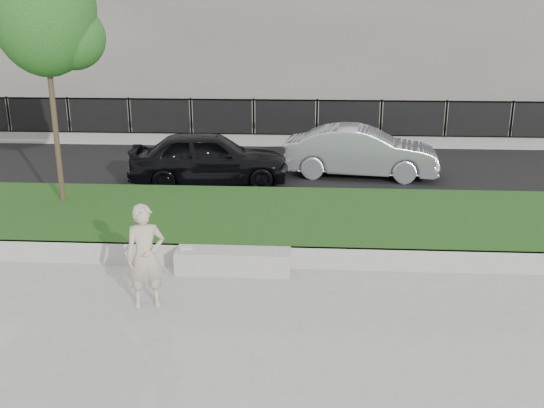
# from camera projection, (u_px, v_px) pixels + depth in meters

# --- Properties ---
(ground) EXTENTS (90.00, 90.00, 0.00)m
(ground) POSITION_uv_depth(u_px,v_px,m) (223.00, 291.00, 9.88)
(ground) COLOR gray
(ground) RESTS_ON ground
(grass_bank) EXTENTS (34.00, 4.00, 0.40)m
(grass_bank) POSITION_uv_depth(u_px,v_px,m) (243.00, 221.00, 12.68)
(grass_bank) COLOR black
(grass_bank) RESTS_ON ground
(grass_kerb) EXTENTS (34.00, 0.08, 0.40)m
(grass_kerb) POSITION_uv_depth(u_px,v_px,m) (231.00, 256.00, 10.81)
(grass_kerb) COLOR gray
(grass_kerb) RESTS_ON ground
(street) EXTENTS (34.00, 7.00, 0.04)m
(street) POSITION_uv_depth(u_px,v_px,m) (263.00, 168.00, 17.98)
(street) COLOR black
(street) RESTS_ON ground
(far_pavement) EXTENTS (34.00, 3.00, 0.12)m
(far_pavement) POSITION_uv_depth(u_px,v_px,m) (273.00, 138.00, 22.26)
(far_pavement) COLOR gray
(far_pavement) RESTS_ON ground
(iron_fence) EXTENTS (32.00, 0.30, 1.50)m
(iron_fence) POSITION_uv_depth(u_px,v_px,m) (271.00, 129.00, 21.17)
(iron_fence) COLOR slate
(iron_fence) RESTS_ON far_pavement
(building_facade) EXTENTS (34.00, 10.00, 10.00)m
(building_facade) POSITION_uv_depth(u_px,v_px,m) (282.00, 1.00, 27.49)
(building_facade) COLOR #605C54
(building_facade) RESTS_ON ground
(stone_bench) EXTENTS (2.00, 0.50, 0.41)m
(stone_bench) POSITION_uv_depth(u_px,v_px,m) (233.00, 261.00, 10.58)
(stone_bench) COLOR gray
(stone_bench) RESTS_ON ground
(man) EXTENTS (0.68, 0.55, 1.63)m
(man) POSITION_uv_depth(u_px,v_px,m) (146.00, 256.00, 9.17)
(man) COLOR #BDAA91
(man) RESTS_ON ground
(book) EXTENTS (0.26, 0.24, 0.02)m
(book) POSITION_uv_depth(u_px,v_px,m) (186.00, 248.00, 10.59)
(book) COLOR beige
(book) RESTS_ON stone_bench
(young_tree) EXTENTS (2.23, 2.13, 5.46)m
(young_tree) POSITION_uv_depth(u_px,v_px,m) (48.00, 13.00, 12.31)
(young_tree) COLOR #38281C
(young_tree) RESTS_ON grass_bank
(car_dark) EXTENTS (4.33, 2.15, 1.42)m
(car_dark) POSITION_uv_depth(u_px,v_px,m) (209.00, 158.00, 15.95)
(car_dark) COLOR black
(car_dark) RESTS_ON street
(car_silver) EXTENTS (4.35, 1.96, 1.38)m
(car_silver) POSITION_uv_depth(u_px,v_px,m) (361.00, 152.00, 16.76)
(car_silver) COLOR #999AA1
(car_silver) RESTS_ON street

